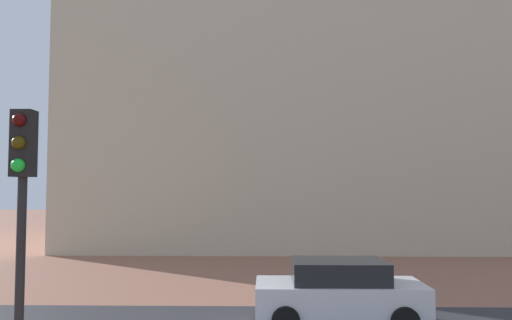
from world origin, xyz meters
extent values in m
plane|color=#93604C|center=(0.00, 10.00, 0.00)|extent=(120.00, 120.00, 0.00)
cube|color=beige|center=(3.51, 28.09, 9.33)|extent=(27.15, 14.91, 18.65)
cylinder|color=beige|center=(-8.57, 22.14, 10.73)|extent=(2.80, 2.80, 21.46)
cube|color=silver|center=(2.39, 8.99, 0.59)|extent=(4.01, 1.76, 0.83)
cube|color=black|center=(2.39, 8.99, 1.27)|extent=(2.25, 1.55, 0.53)
cylinder|color=black|center=(3.71, 9.87, 0.32)|extent=(0.64, 0.22, 0.64)
cylinder|color=black|center=(1.06, 9.87, 0.32)|extent=(0.64, 0.22, 0.64)
cylinder|color=black|center=(1.06, 8.11, 0.32)|extent=(0.64, 0.22, 0.64)
cylinder|color=black|center=(-2.63, 3.47, 1.71)|extent=(0.12, 0.12, 3.43)
cube|color=black|center=(-2.63, 3.47, 3.88)|extent=(0.28, 0.24, 0.90)
sphere|color=#390606|center=(-2.63, 3.34, 4.18)|extent=(0.18, 0.18, 0.18)
sphere|color=#3C3306|center=(-2.63, 3.34, 3.88)|extent=(0.18, 0.18, 0.18)
sphere|color=green|center=(-2.63, 3.34, 3.58)|extent=(0.18, 0.18, 0.18)
camera|label=1|loc=(0.62, -3.02, 3.28)|focal=34.39mm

